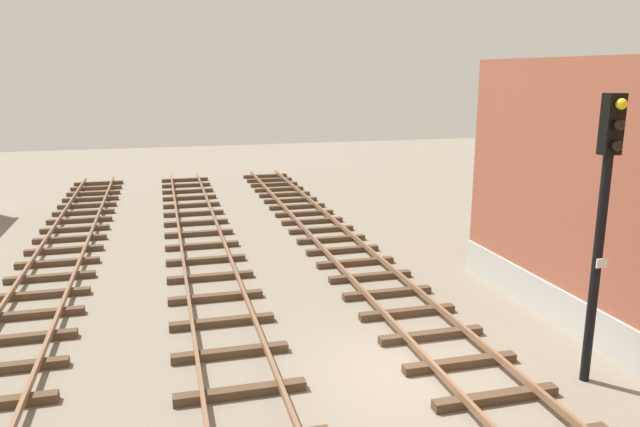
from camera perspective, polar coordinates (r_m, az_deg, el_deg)
ground_plane at (r=12.80m, az=8.47°, el=-14.71°), size 80.00×80.00×0.00m
track_near_building at (r=13.18m, az=13.06°, el=-13.43°), size 2.50×48.97×0.32m
track_centre at (r=11.93m, az=-7.48°, el=-16.16°), size 2.50×48.97×0.32m
signal_mast at (r=12.37m, az=25.12°, el=0.46°), size 0.36×0.40×5.59m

